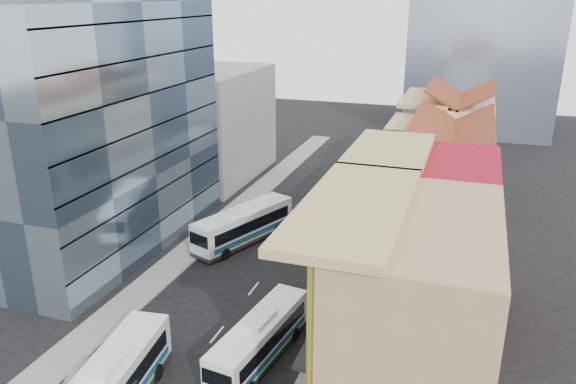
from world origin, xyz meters
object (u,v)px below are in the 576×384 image
(bus_left_far, at_px, (244,224))
(sedan_left, at_px, (81,377))
(shophouse_tan, at_px, (416,318))
(bus_right, at_px, (259,338))
(office_tower, at_px, (91,90))

(bus_left_far, bearing_deg, sedan_left, -71.67)
(shophouse_tan, distance_m, sedan_left, 20.75)
(bus_left_far, bearing_deg, bus_right, -42.88)
(bus_right, xyz_separation_m, sedan_left, (-9.45, -6.14, -0.92))
(office_tower, xyz_separation_m, sedan_left, (11.53, -18.86, -14.28))
(office_tower, xyz_separation_m, bus_right, (20.98, -12.72, -13.36))
(shophouse_tan, height_order, bus_left_far, shophouse_tan)
(office_tower, distance_m, sedan_left, 26.32)
(bus_left_far, bearing_deg, shophouse_tan, -23.89)
(bus_right, distance_m, sedan_left, 11.31)
(bus_right, bearing_deg, shophouse_tan, 0.44)
(bus_left_far, height_order, bus_right, bus_left_far)
(shophouse_tan, xyz_separation_m, bus_left_far, (-18.35, 18.34, -4.13))
(office_tower, height_order, bus_right, office_tower)
(bus_right, height_order, sedan_left, bus_right)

